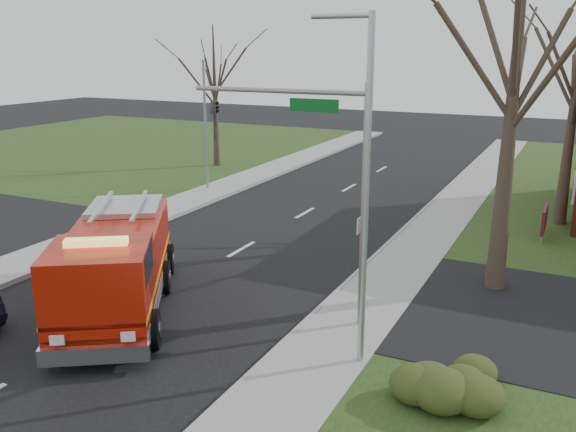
% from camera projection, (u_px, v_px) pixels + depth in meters
% --- Properties ---
extents(ground, '(120.00, 120.00, 0.00)m').
position_uv_depth(ground, '(142.00, 306.00, 18.63)').
color(ground, black).
rests_on(ground, ground).
extents(sidewalk_right, '(2.40, 80.00, 0.15)m').
position_uv_depth(sidewalk_right, '(330.00, 346.00, 15.99)').
color(sidewalk_right, '#A0A09A').
rests_on(sidewalk_right, ground).
extents(sidewalk_left, '(2.40, 80.00, 0.15)m').
position_uv_depth(sidewalk_left, '(1.00, 272.00, 21.23)').
color(sidewalk_left, '#A0A09A').
rests_on(sidewalk_left, ground).
extents(health_center_sign, '(0.12, 2.00, 1.40)m').
position_uv_depth(health_center_sign, '(544.00, 219.00, 24.78)').
color(health_center_sign, '#50121A').
rests_on(health_center_sign, ground).
extents(hedge_corner, '(2.80, 2.00, 0.90)m').
position_uv_depth(hedge_corner, '(428.00, 370.00, 13.81)').
color(hedge_corner, '#303A15').
rests_on(hedge_corner, lawn_right).
extents(bare_tree_near, '(6.00, 6.00, 12.00)m').
position_uv_depth(bare_tree_near, '(517.00, 55.00, 17.83)').
color(bare_tree_near, '#372A20').
rests_on(bare_tree_near, ground).
extents(bare_tree_left, '(4.50, 4.50, 9.00)m').
position_uv_depth(bare_tree_left, '(214.00, 81.00, 38.68)').
color(bare_tree_left, '#372A20').
rests_on(bare_tree_left, ground).
extents(traffic_signal_mast, '(5.29, 0.18, 6.80)m').
position_uv_depth(traffic_signal_mast, '(320.00, 160.00, 16.47)').
color(traffic_signal_mast, gray).
rests_on(traffic_signal_mast, ground).
extents(streetlight_pole, '(1.48, 0.16, 8.40)m').
position_uv_depth(streetlight_pole, '(364.00, 187.00, 13.96)').
color(streetlight_pole, '#B7BABF').
rests_on(streetlight_pole, ground).
extents(utility_pole_far, '(0.14, 0.14, 7.00)m').
position_uv_depth(utility_pole_far, '(206.00, 127.00, 32.69)').
color(utility_pole_far, gray).
rests_on(utility_pole_far, ground).
extents(fire_engine, '(6.20, 7.72, 3.04)m').
position_uv_depth(fire_engine, '(116.00, 268.00, 17.90)').
color(fire_engine, '#AD1708').
rests_on(fire_engine, ground).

